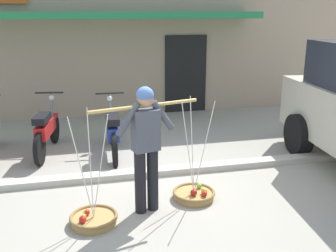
# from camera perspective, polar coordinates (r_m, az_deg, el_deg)

# --- Properties ---
(ground_plane) EXTENTS (90.00, 90.00, 0.00)m
(ground_plane) POSITION_cam_1_polar(r_m,az_deg,el_deg) (5.83, -1.24, -9.85)
(ground_plane) COLOR #9E998C
(sidewalk_curb) EXTENTS (20.00, 0.24, 0.10)m
(sidewalk_curb) POSITION_cam_1_polar(r_m,az_deg,el_deg) (6.44, -2.53, -6.75)
(sidewalk_curb) COLOR #BAB4A5
(sidewalk_curb) RESTS_ON ground
(fruit_vendor) EXTENTS (1.44, 0.42, 1.70)m
(fruit_vendor) POSITION_cam_1_polar(r_m,az_deg,el_deg) (5.00, -3.26, -2.32)
(fruit_vendor) COLOR black
(fruit_vendor) RESTS_ON ground
(fruit_basket_left_side) EXTENTS (0.61, 0.61, 1.45)m
(fruit_basket_left_side) POSITION_cam_1_polar(r_m,az_deg,el_deg) (5.67, 3.85, -9.85)
(fruit_basket_left_side) COLOR #B2894C
(fruit_basket_left_side) RESTS_ON ground
(fruit_basket_right_side) EXTENTS (0.61, 0.61, 1.45)m
(fruit_basket_right_side) POSITION_cam_1_polar(r_m,az_deg,el_deg) (5.14, -10.87, -13.09)
(fruit_basket_right_side) COLOR #B2894C
(fruit_basket_right_side) RESTS_ON ground
(motorcycle_second_in_row) EXTENTS (0.54, 1.81, 1.09)m
(motorcycle_second_in_row) POSITION_cam_1_polar(r_m,az_deg,el_deg) (7.60, -17.38, -0.60)
(motorcycle_second_in_row) COLOR black
(motorcycle_second_in_row) RESTS_ON ground
(motorcycle_third_in_row) EXTENTS (0.54, 1.82, 1.09)m
(motorcycle_third_in_row) POSITION_cam_1_polar(r_m,az_deg,el_deg) (7.28, -8.15, -0.74)
(motorcycle_third_in_row) COLOR black
(motorcycle_third_in_row) RESTS_ON ground
(storefront_building) EXTENTS (13.00, 6.00, 4.20)m
(storefront_building) POSITION_cam_1_polar(r_m,az_deg,el_deg) (12.35, -9.61, 14.00)
(storefront_building) COLOR tan
(storefront_building) RESTS_ON ground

